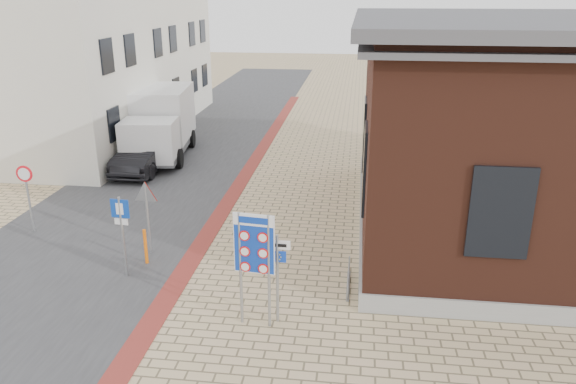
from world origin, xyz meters
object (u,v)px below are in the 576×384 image
at_px(box_truck, 160,123).
at_px(essen_sign, 277,266).
at_px(border_sign, 254,246).
at_px(bollard, 146,247).
at_px(sedan, 145,153).
at_px(parking_sign, 121,223).

height_order(box_truck, essen_sign, box_truck).
bearing_deg(border_sign, box_truck, 123.89).
bearing_deg(bollard, sedan, 110.65).
bearing_deg(border_sign, bollard, 150.70).
bearing_deg(parking_sign, sedan, 112.61).
xyz_separation_m(box_truck, essen_sign, (7.52, -13.41, -0.12)).
distance_m(box_truck, essen_sign, 15.38).
relative_size(box_truck, bollard, 5.79).
relative_size(border_sign, bollard, 2.64).
height_order(box_truck, parking_sign, box_truck).
xyz_separation_m(box_truck, bollard, (3.30, -10.91, -1.08)).
bearing_deg(essen_sign, border_sign, -157.98).
bearing_deg(parking_sign, box_truck, 109.56).
distance_m(sedan, box_truck, 2.37).
relative_size(sedan, bollard, 4.32).
height_order(essen_sign, bollard, essen_sign).
relative_size(essen_sign, bollard, 2.11).
bearing_deg(parking_sign, essen_sign, -15.61).
bearing_deg(box_truck, essen_sign, -68.08).
xyz_separation_m(parking_sign, bollard, (0.28, 0.80, -1.06)).
height_order(sedan, border_sign, border_sign).
distance_m(box_truck, bollard, 11.45).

